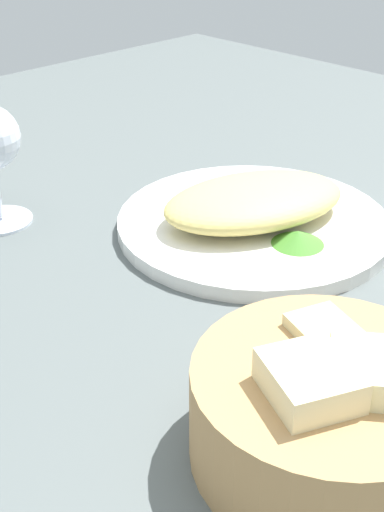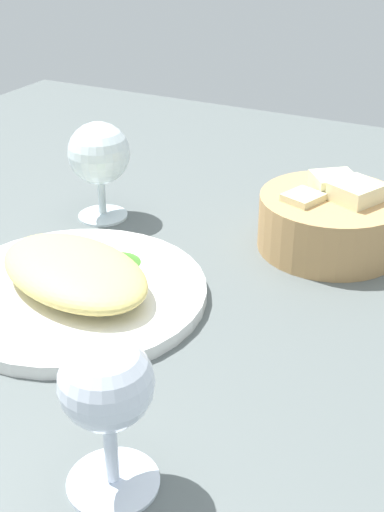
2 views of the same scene
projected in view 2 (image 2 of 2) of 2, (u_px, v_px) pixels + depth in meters
ground_plane at (170, 323)px, 69.87cm from camera, size 140.00×140.00×2.00cm
plate at (76, 292)px, 71.74cm from camera, size 27.22×27.22×1.40cm
omelette at (74, 271)px, 70.53cm from camera, size 21.69×17.06×3.70cm
lettuce_garnish at (118, 257)px, 75.65cm from camera, size 4.95×4.95×1.33cm
bread_basket at (331, 220)px, 80.44cm from camera, size 16.70×16.70×8.57cm
wine_glass_near at (107, 394)px, 45.91cm from camera, size 6.77×6.77×12.39cm
wine_glass_far at (99, 157)px, 85.80cm from camera, size 7.79×7.79×12.57cm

